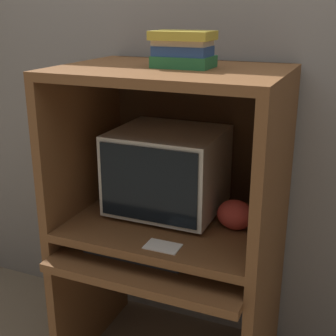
% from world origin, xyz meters
% --- Properties ---
extents(wall_back, '(6.00, 0.06, 2.60)m').
position_xyz_m(wall_back, '(0.00, 0.71, 1.30)').
color(wall_back, gray).
rests_on(wall_back, ground_plane).
extents(desk_base, '(0.89, 0.71, 0.64)m').
position_xyz_m(desk_base, '(0.00, 0.28, 0.40)').
color(desk_base, brown).
rests_on(desk_base, ground_plane).
extents(desk_monitor_shelf, '(0.89, 0.65, 0.10)m').
position_xyz_m(desk_monitor_shelf, '(0.00, 0.32, 0.72)').
color(desk_monitor_shelf, brown).
rests_on(desk_monitor_shelf, desk_base).
extents(hutch_upper, '(0.89, 0.65, 0.64)m').
position_xyz_m(hutch_upper, '(0.00, 0.36, 1.16)').
color(hutch_upper, brown).
rests_on(hutch_upper, desk_monitor_shelf).
extents(crt_monitor, '(0.46, 0.42, 0.37)m').
position_xyz_m(crt_monitor, '(-0.05, 0.41, 0.93)').
color(crt_monitor, beige).
rests_on(crt_monitor, desk_monitor_shelf).
extents(keyboard, '(0.42, 0.16, 0.03)m').
position_xyz_m(keyboard, '(-0.08, 0.16, 0.66)').
color(keyboard, '#2D2D30').
rests_on(keyboard, desk_base).
extents(mouse, '(0.07, 0.04, 0.03)m').
position_xyz_m(mouse, '(0.20, 0.16, 0.66)').
color(mouse, '#B7B7B7').
rests_on(mouse, desk_base).
extents(snack_bag, '(0.15, 0.11, 0.12)m').
position_xyz_m(snack_bag, '(0.27, 0.34, 0.81)').
color(snack_bag, '#BC382D').
rests_on(snack_bag, desk_monitor_shelf).
extents(book_stack, '(0.23, 0.17, 0.14)m').
position_xyz_m(book_stack, '(0.04, 0.33, 1.45)').
color(book_stack, '#236638').
rests_on(book_stack, hutch_upper).
extents(paper_card, '(0.13, 0.09, 0.00)m').
position_xyz_m(paper_card, '(0.06, 0.09, 0.75)').
color(paper_card, white).
rests_on(paper_card, desk_monitor_shelf).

